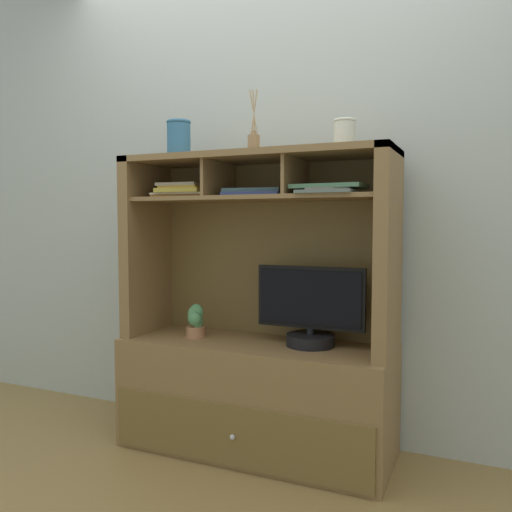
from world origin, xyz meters
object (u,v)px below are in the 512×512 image
object	(u,v)px
accent_vase	(179,139)
media_console	(257,361)
magazine_stack_right	(185,191)
ceramic_vase	(344,134)
diffuser_bottle	(254,142)
magazine_stack_centre	(330,189)
tv_monitor	(310,313)
magazine_stack_left	(255,193)
potted_orchid	(196,322)

from	to	relation	value
accent_vase	media_console	bearing A→B (deg)	1.02
magazine_stack_right	ceramic_vase	bearing A→B (deg)	1.57
media_console	diffuser_bottle	world-z (taller)	diffuser_bottle
magazine_stack_centre	magazine_stack_right	xyz separation A→B (m)	(-0.76, 0.04, 0.01)
ceramic_vase	accent_vase	size ratio (longest dim) A/B	0.69
magazine_stack_centre	ceramic_vase	distance (m)	0.26
tv_monitor	media_console	bearing A→B (deg)	-177.51
magazine_stack_left	ceramic_vase	xyz separation A→B (m)	(0.43, 0.01, 0.25)
magazine_stack_left	ceramic_vase	bearing A→B (deg)	0.84
tv_monitor	magazine_stack_centre	distance (m)	0.58
media_console	potted_orchid	distance (m)	0.37
magazine_stack_left	diffuser_bottle	distance (m)	0.23
magazine_stack_centre	magazine_stack_left	bearing A→B (deg)	171.71
magazine_stack_right	accent_vase	size ratio (longest dim) A/B	1.68
magazine_stack_centre	magazine_stack_right	world-z (taller)	magazine_stack_right
tv_monitor	magazine_stack_right	size ratio (longest dim) A/B	1.63
magazine_stack_left	accent_vase	xyz separation A→B (m)	(-0.43, 0.01, 0.28)
diffuser_bottle	magazine_stack_centre	bearing A→B (deg)	-5.61
potted_orchid	ceramic_vase	xyz separation A→B (m)	(0.75, 0.03, 0.89)
media_console	diffuser_bottle	bearing A→B (deg)	-90.00
potted_orchid	magazine_stack_right	size ratio (longest dim) A/B	0.52
magazine_stack_centre	magazine_stack_right	distance (m)	0.76
media_console	magazine_stack_centre	size ratio (longest dim) A/B	4.49
potted_orchid	diffuser_bottle	size ratio (longest dim) A/B	0.56
magazine_stack_centre	accent_vase	size ratio (longest dim) A/B	1.70
magazine_stack_left	magazine_stack_right	size ratio (longest dim) A/B	0.98
media_console	tv_monitor	bearing A→B (deg)	2.49
potted_orchid	magazine_stack_centre	bearing A→B (deg)	-2.66
magazine_stack_left	accent_vase	world-z (taller)	accent_vase
magazine_stack_right	potted_orchid	bearing A→B (deg)	-6.85
media_console	magazine_stack_right	world-z (taller)	media_console
magazine_stack_left	accent_vase	distance (m)	0.51
potted_orchid	magazine_stack_left	bearing A→B (deg)	4.08
tv_monitor	diffuser_bottle	bearing A→B (deg)	-170.46
magazine_stack_left	magazine_stack_centre	distance (m)	0.38
magazine_stack_centre	accent_vase	xyz separation A→B (m)	(-0.80, 0.06, 0.28)
media_console	tv_monitor	size ratio (longest dim) A/B	2.79
potted_orchid	diffuser_bottle	xyz separation A→B (m)	(0.32, 0.00, 0.88)
media_console	magazine_stack_centre	xyz separation A→B (m)	(0.38, -0.07, 0.82)
magazine_stack_right	accent_vase	xyz separation A→B (m)	(-0.05, 0.02, 0.26)
tv_monitor	magazine_stack_left	size ratio (longest dim) A/B	1.66
magazine_stack_left	accent_vase	size ratio (longest dim) A/B	1.65
media_console	magazine_stack_left	distance (m)	0.82
media_console	diffuser_bottle	size ratio (longest dim) A/B	4.90
media_console	diffuser_bottle	distance (m)	1.05
magazine_stack_left	potted_orchid	bearing A→B (deg)	-175.92
tv_monitor	accent_vase	bearing A→B (deg)	-178.41
tv_monitor	magazine_stack_left	distance (m)	0.62
magazine_stack_centre	media_console	bearing A→B (deg)	169.42
magazine_stack_left	diffuser_bottle	bearing A→B (deg)	-89.05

